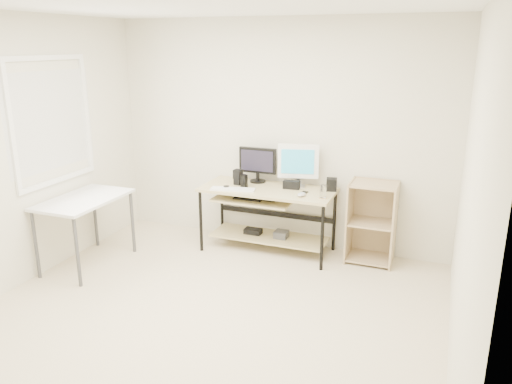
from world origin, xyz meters
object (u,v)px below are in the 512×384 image
object	(u,v)px
desk	(266,206)
white_imac	(298,162)
black_monitor	(258,163)
shelf_unit	(372,221)
audio_controller	(244,181)
side_table	(84,205)

from	to	relation	value
desk	white_imac	size ratio (longest dim) A/B	3.07
desk	black_monitor	xyz separation A→B (m)	(-0.18, 0.20, 0.45)
black_monitor	shelf_unit	bearing A→B (deg)	-2.24
black_monitor	desk	bearing A→B (deg)	-49.34
white_imac	audio_controller	world-z (taller)	white_imac
desk	shelf_unit	xyz separation A→B (m)	(1.18, 0.16, -0.09)
shelf_unit	white_imac	distance (m)	1.04
audio_controller	side_table	bearing A→B (deg)	-120.51
desk	side_table	world-z (taller)	same
black_monitor	audio_controller	bearing A→B (deg)	-104.33
shelf_unit	audio_controller	distance (m)	1.48
white_imac	black_monitor	bearing A→B (deg)	163.21
desk	audio_controller	size ratio (longest dim) A/B	10.15
audio_controller	shelf_unit	bearing A→B (deg)	32.62
white_imac	audio_controller	size ratio (longest dim) A/B	3.31
black_monitor	white_imac	size ratio (longest dim) A/B	0.91
shelf_unit	white_imac	xyz separation A→B (m)	(-0.86, 0.02, 0.58)
desk	audio_controller	distance (m)	0.38
desk	shelf_unit	world-z (taller)	shelf_unit
shelf_unit	audio_controller	bearing A→B (deg)	-171.39
audio_controller	white_imac	bearing A→B (deg)	46.61
side_table	white_imac	distance (m)	2.36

